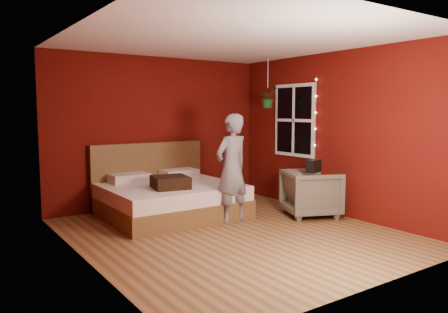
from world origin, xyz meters
TOP-DOWN VIEW (x-y plane):
  - floor at (0.00, 0.00)m, footprint 4.50×4.50m
  - room_walls at (0.00, 0.00)m, footprint 4.04×4.54m
  - window at (1.97, 0.90)m, footprint 0.05×0.97m
  - fairy_lights at (1.94, 0.38)m, footprint 0.04×0.04m
  - bed at (-0.25, 1.43)m, footprint 2.03×1.73m
  - person at (0.33, 0.50)m, footprint 0.65×0.48m
  - armchair at (1.58, 0.09)m, footprint 1.06×1.05m
  - handbag at (1.43, -0.10)m, footprint 0.29×0.21m
  - throw_pillow at (-0.41, 1.05)m, footprint 0.60×0.60m
  - hanging_plant at (1.59, 1.18)m, footprint 0.37×0.33m

SIDE VIEW (x-z plane):
  - floor at x=0.00m, z-range 0.00..0.00m
  - bed at x=-0.25m, z-range -0.27..0.85m
  - armchair at x=1.58m, z-range 0.00..0.74m
  - throw_pillow at x=-0.41m, z-range 0.51..0.69m
  - person at x=0.33m, z-range 0.00..1.62m
  - handbag at x=1.43m, z-range 0.74..0.93m
  - fairy_lights at x=1.94m, z-range 0.77..2.22m
  - window at x=1.97m, z-range 0.87..2.14m
  - room_walls at x=0.00m, z-range 0.37..2.99m
  - hanging_plant at x=1.59m, z-range 1.45..2.33m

